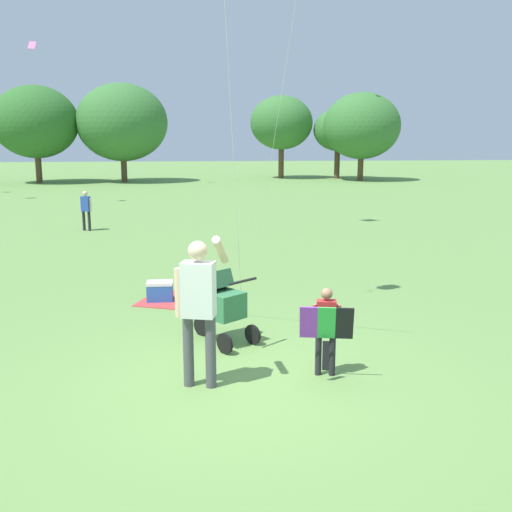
# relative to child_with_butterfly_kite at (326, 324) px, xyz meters

# --- Properties ---
(ground_plane) EXTENTS (120.00, 120.00, 0.00)m
(ground_plane) POSITION_rel_child_with_butterfly_kite_xyz_m (-1.00, -0.08, -0.65)
(ground_plane) COLOR #668E47
(treeline_distant) EXTENTS (33.58, 7.36, 6.22)m
(treeline_distant) POSITION_rel_child_with_butterfly_kite_xyz_m (-6.20, 30.97, 3.00)
(treeline_distant) COLOR brown
(treeline_distant) RESTS_ON ground
(child_with_butterfly_kite) EXTENTS (0.64, 0.40, 1.08)m
(child_with_butterfly_kite) POSITION_rel_child_with_butterfly_kite_xyz_m (0.00, 0.00, 0.00)
(child_with_butterfly_kite) COLOR #232328
(child_with_butterfly_kite) RESTS_ON ground
(person_adult_flyer) EXTENTS (0.63, 0.52, 1.78)m
(person_adult_flyer) POSITION_rel_child_with_butterfly_kite_xyz_m (-1.50, -0.15, 0.38)
(person_adult_flyer) COLOR #4C4C51
(person_adult_flyer) RESTS_ON ground
(stroller) EXTENTS (0.92, 1.02, 1.03)m
(stroller) POSITION_rel_child_with_butterfly_kite_xyz_m (-1.23, 1.33, -0.04)
(stroller) COLOR black
(stroller) RESTS_ON ground
(person_red_shirt) EXTENTS (0.37, 0.24, 1.20)m
(person_red_shirt) POSITION_rel_child_with_butterfly_kite_xyz_m (-4.89, 11.65, 0.06)
(person_red_shirt) COLOR #232328
(person_red_shirt) RESTS_ON ground
(picnic_blanket) EXTENTS (1.48, 1.47, 0.02)m
(picnic_blanket) POSITION_rel_child_with_butterfly_kite_xyz_m (-1.91, 3.55, -0.64)
(picnic_blanket) COLOR #CC3D3D
(picnic_blanket) RESTS_ON ground
(cooler_box) EXTENTS (0.45, 0.33, 0.35)m
(cooler_box) POSITION_rel_child_with_butterfly_kite_xyz_m (-2.19, 3.52, -0.47)
(cooler_box) COLOR #2D5BB7
(cooler_box) RESTS_ON ground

